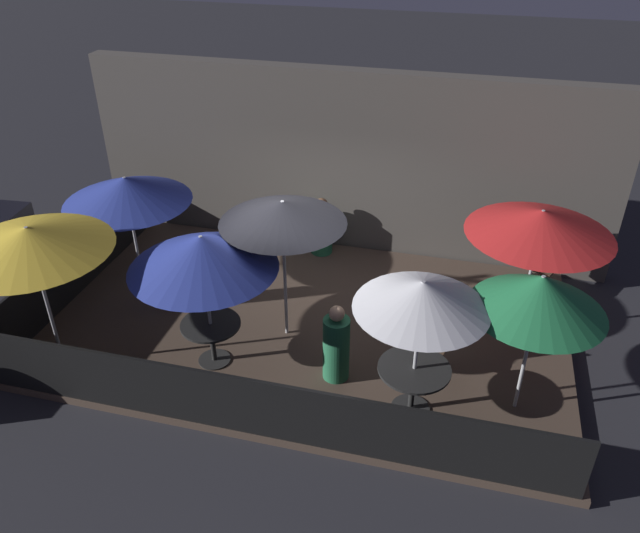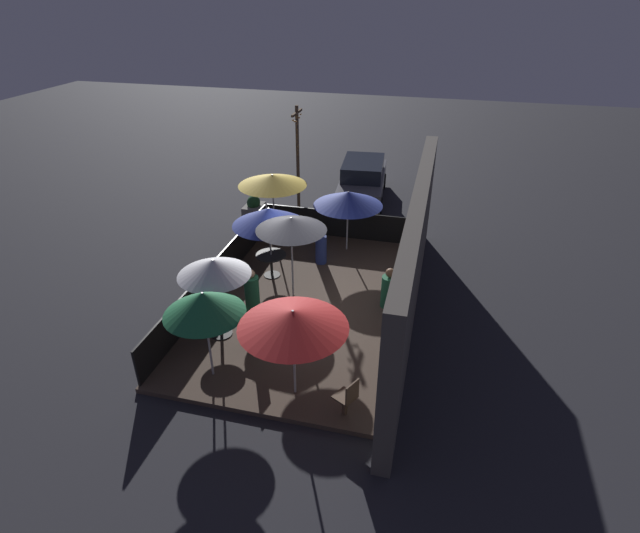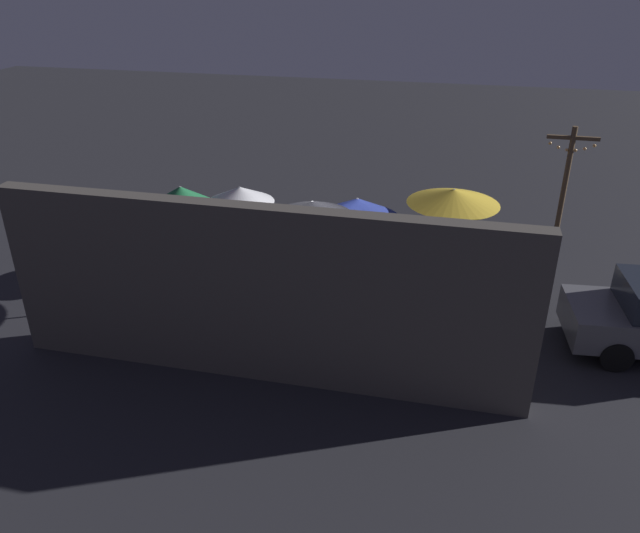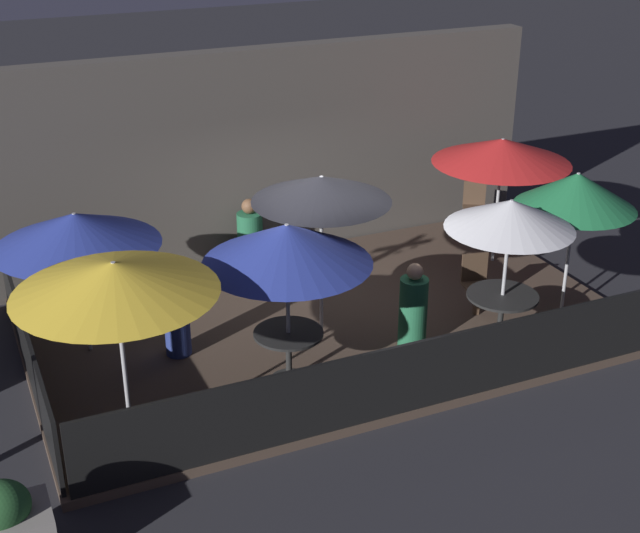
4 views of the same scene
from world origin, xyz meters
The scene contains 21 objects.
ground_plane centered at (0.00, 0.00, 0.00)m, with size 60.00×60.00×0.00m, color #26262B.
patio_deck centered at (0.00, 0.00, 0.06)m, with size 8.46×5.24×0.12m.
building_wall centered at (0.00, 2.85, 1.79)m, with size 10.06×0.36×3.58m.
fence_front centered at (0.00, -2.58, 0.59)m, with size 8.26×0.05×0.95m.
fence_side_left centered at (-4.19, 0.00, 0.59)m, with size 0.05×5.04×0.95m.
patio_umbrella_0 centered at (1.95, -1.60, 2.04)m, with size 1.73×1.73×2.13m.
patio_umbrella_1 centered at (-1.11, -1.32, 2.05)m, with size 2.12×2.12×2.18m.
patio_umbrella_2 centered at (3.36, -1.18, 2.03)m, with size 1.73×1.73×2.17m.
patio_umbrella_3 centered at (-3.33, 0.53, 1.91)m, with size 2.20×2.20×2.02m.
patio_umbrella_4 centered at (-0.23, -0.38, 2.32)m, with size 1.89×1.89×2.38m.
patio_umbrella_5 centered at (3.45, 0.78, 2.04)m, with size 2.24×2.24×2.12m.
patio_umbrella_6 centered at (-3.32, -1.96, 2.30)m, with size 2.22×2.22×2.36m.
dining_table_0 centered at (1.95, -1.60, 0.72)m, with size 0.99×0.99×0.75m.
dining_table_1 centered at (-1.11, -1.32, 0.68)m, with size 0.90×0.90×0.71m.
patio_chair_0 centered at (3.84, 1.99, 0.63)m, with size 0.54×0.54×0.93m.
patio_chair_1 centered at (2.14, -0.69, 0.61)m, with size 0.47×0.47×0.91m.
patron_0 centered at (-0.33, 2.28, 0.63)m, with size 0.58×0.58×1.16m.
patron_1 centered at (-2.23, -0.08, 0.63)m, with size 0.46×0.46×1.14m.
patron_2 centered at (0.78, -1.20, 0.68)m, with size 0.44×0.44×1.26m.
planter_box centered at (-4.83, -3.28, 0.47)m, with size 0.91×0.64×1.06m.
light_post centered at (-5.73, -1.82, 2.31)m, with size 1.10×0.12×4.15m.
Camera 3 is at (-3.37, 12.43, 7.44)m, focal length 35.00 mm.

